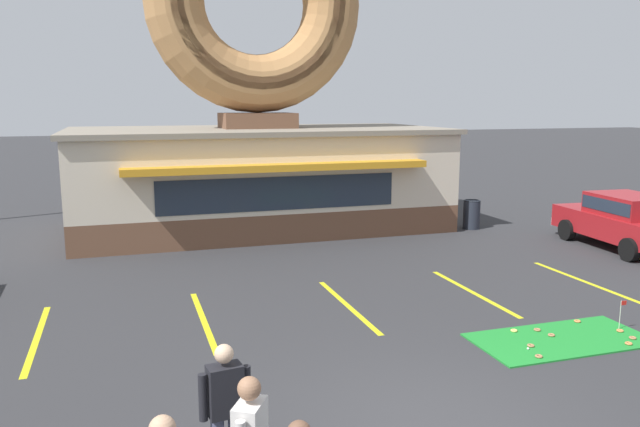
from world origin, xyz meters
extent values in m
plane|color=#2D2D30|center=(0.00, 0.00, 0.00)|extent=(160.00, 160.00, 0.00)
cube|color=brown|center=(0.71, 14.00, 0.45)|extent=(12.00, 6.00, 0.90)
cube|color=beige|center=(0.71, 14.00, 2.05)|extent=(12.00, 6.00, 2.30)
cube|color=gray|center=(0.71, 14.00, 3.28)|extent=(12.30, 6.30, 0.16)
cube|color=orange|center=(0.71, 10.70, 2.35)|extent=(9.00, 0.60, 0.20)
cube|color=#232D3D|center=(0.71, 10.98, 1.55)|extent=(7.20, 0.03, 1.00)
cube|color=brown|center=(0.71, 14.00, 3.61)|extent=(2.40, 1.80, 0.50)
torus|color=#B27F4C|center=(0.71, 14.00, 7.41)|extent=(7.10, 1.90, 7.10)
torus|color=#9E6B42|center=(0.71, 13.57, 7.41)|extent=(6.25, 1.05, 6.24)
cube|color=#1E842D|center=(3.65, 2.01, 0.01)|extent=(3.20, 1.55, 0.03)
torus|color=#A5724C|center=(2.73, 1.43, 0.05)|extent=(0.13, 0.13, 0.04)
torus|color=#A5724C|center=(3.56, 2.17, 0.05)|extent=(0.13, 0.13, 0.04)
torus|color=#A5724C|center=(2.89, 1.86, 0.05)|extent=(0.13, 0.13, 0.04)
torus|color=#D17F47|center=(4.51, 2.63, 0.05)|extent=(0.13, 0.13, 0.04)
torus|color=#A5724C|center=(3.48, 2.48, 0.05)|extent=(0.13, 0.13, 0.04)
torus|color=#D17F47|center=(4.59, 1.42, 0.05)|extent=(0.13, 0.13, 0.04)
torus|color=#E5C666|center=(3.05, 2.57, 0.05)|extent=(0.13, 0.13, 0.04)
torus|color=#D17F47|center=(4.91, 1.97, 0.05)|extent=(0.13, 0.13, 0.04)
torus|color=#A5724C|center=(4.86, 1.61, 0.05)|extent=(0.13, 0.13, 0.04)
sphere|color=white|center=(2.76, 1.76, 0.05)|extent=(0.04, 0.04, 0.04)
cylinder|color=silver|center=(5.00, 2.09, 0.31)|extent=(0.01, 0.01, 0.55)
cube|color=red|center=(5.06, 2.09, 0.53)|extent=(0.12, 0.01, 0.08)
cube|color=maroon|center=(10.12, 7.48, 0.66)|extent=(2.07, 4.51, 0.68)
cube|color=maroon|center=(10.11, 7.33, 1.30)|extent=(1.71, 2.21, 0.60)
cube|color=#232D3D|center=(10.11, 7.33, 1.32)|extent=(1.72, 2.12, 0.36)
cube|color=silver|center=(10.28, 9.70, 0.42)|extent=(1.67, 0.22, 0.24)
cylinder|color=black|center=(9.34, 8.90, 0.32)|extent=(0.27, 0.65, 0.64)
cylinder|color=black|center=(11.09, 8.78, 0.32)|extent=(0.27, 0.65, 0.64)
cylinder|color=black|center=(9.14, 6.18, 0.32)|extent=(0.27, 0.65, 0.64)
cylinder|color=silver|center=(-2.57, -1.22, 1.11)|extent=(0.10, 0.10, 0.56)
sphere|color=#9E7051|center=(-2.69, -1.43, 1.59)|extent=(0.22, 0.22, 0.22)
cube|color=black|center=(-2.76, -0.36, 1.08)|extent=(0.41, 0.29, 0.58)
cylinder|color=black|center=(-3.01, -0.39, 1.06)|extent=(0.10, 0.10, 0.53)
cylinder|color=black|center=(-2.51, -0.32, 1.06)|extent=(0.10, 0.10, 0.53)
sphere|color=beige|center=(-2.76, -0.36, 1.51)|extent=(0.21, 0.21, 0.21)
cylinder|color=#232833|center=(7.45, 11.36, 0.47)|extent=(0.56, 0.56, 0.95)
torus|color=black|center=(7.45, 11.36, 0.95)|extent=(0.57, 0.57, 0.05)
cube|color=yellow|center=(-5.34, 5.00, 0.00)|extent=(0.12, 3.60, 0.01)
cube|color=yellow|center=(-2.34, 5.00, 0.00)|extent=(0.12, 3.60, 0.01)
cube|color=yellow|center=(0.66, 5.00, 0.00)|extent=(0.12, 3.60, 0.01)
cube|color=yellow|center=(3.66, 5.00, 0.00)|extent=(0.12, 3.60, 0.01)
cube|color=yellow|center=(6.66, 5.00, 0.00)|extent=(0.12, 3.60, 0.01)
camera|label=1|loc=(-3.71, -6.78, 4.21)|focal=35.00mm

